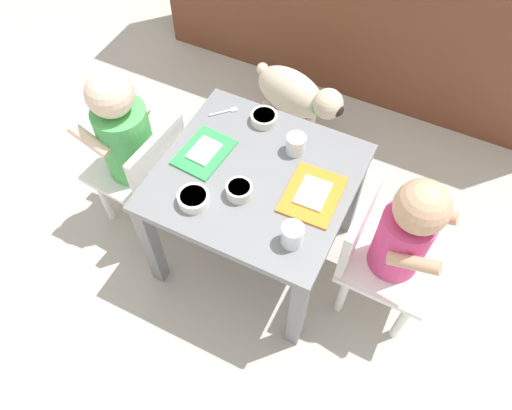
% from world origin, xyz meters
% --- Properties ---
extents(ground_plane, '(7.00, 7.00, 0.00)m').
position_xyz_m(ground_plane, '(0.00, 0.00, 0.00)').
color(ground_plane, '#B2ADA3').
extents(dining_table, '(0.58, 0.55, 0.46)m').
position_xyz_m(dining_table, '(0.00, 0.00, 0.38)').
color(dining_table, slate).
rests_on(dining_table, ground).
extents(seated_child_left, '(0.30, 0.30, 0.68)m').
position_xyz_m(seated_child_left, '(-0.45, -0.03, 0.42)').
color(seated_child_left, white).
rests_on(seated_child_left, ground).
extents(seated_child_right, '(0.29, 0.29, 0.65)m').
position_xyz_m(seated_child_right, '(0.45, 0.02, 0.41)').
color(seated_child_right, white).
rests_on(seated_child_right, ground).
extents(dog, '(0.42, 0.23, 0.33)m').
position_xyz_m(dog, '(-0.12, 0.60, 0.22)').
color(dog, beige).
rests_on(dog, ground).
extents(food_tray_left, '(0.15, 0.19, 0.02)m').
position_xyz_m(food_tray_left, '(-0.18, 0.01, 0.46)').
color(food_tray_left, green).
rests_on(food_tray_left, dining_table).
extents(food_tray_right, '(0.16, 0.20, 0.02)m').
position_xyz_m(food_tray_right, '(0.18, 0.01, 0.46)').
color(food_tray_right, orange).
rests_on(food_tray_right, dining_table).
extents(water_cup_left, '(0.06, 0.06, 0.07)m').
position_xyz_m(water_cup_left, '(0.19, -0.16, 0.49)').
color(water_cup_left, white).
rests_on(water_cup_left, dining_table).
extents(water_cup_right, '(0.06, 0.06, 0.06)m').
position_xyz_m(water_cup_right, '(0.07, 0.14, 0.48)').
color(water_cup_right, white).
rests_on(water_cup_right, dining_table).
extents(cereal_bowl_left_side, '(0.09, 0.09, 0.03)m').
position_xyz_m(cereal_bowl_left_side, '(-0.07, 0.21, 0.47)').
color(cereal_bowl_left_side, silver).
rests_on(cereal_bowl_left_side, dining_table).
extents(veggie_bowl_far, '(0.08, 0.08, 0.04)m').
position_xyz_m(veggie_bowl_far, '(-0.01, -0.09, 0.48)').
color(veggie_bowl_far, silver).
rests_on(veggie_bowl_far, dining_table).
extents(cereal_bowl_right_side, '(0.09, 0.09, 0.03)m').
position_xyz_m(cereal_bowl_right_side, '(-0.12, -0.17, 0.47)').
color(cereal_bowl_right_side, white).
rests_on(cereal_bowl_right_side, dining_table).
extents(spoon_by_left_tray, '(0.08, 0.08, 0.01)m').
position_xyz_m(spoon_by_left_tray, '(-0.20, 0.19, 0.46)').
color(spoon_by_left_tray, silver).
rests_on(spoon_by_left_tray, dining_table).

